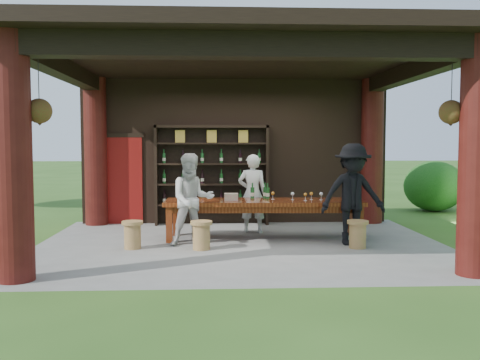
{
  "coord_description": "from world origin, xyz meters",
  "views": [
    {
      "loc": [
        -0.48,
        -9.61,
        1.85
      ],
      "look_at": [
        0.0,
        0.4,
        1.15
      ],
      "focal_mm": 40.0,
      "sensor_mm": 36.0,
      "label": 1
    }
  ],
  "objects_px": {
    "wine_shelf": "(212,175)",
    "stool_near_right": "(358,233)",
    "stool_far_left": "(133,234)",
    "napkin_basket": "(231,197)",
    "tasting_table": "(264,206)",
    "stool_near_left": "(201,234)",
    "host": "(252,193)",
    "guest_man": "(353,194)",
    "guest_woman": "(192,200)"
  },
  "relations": [
    {
      "from": "stool_far_left",
      "to": "napkin_basket",
      "type": "relative_size",
      "value": 1.87
    },
    {
      "from": "tasting_table",
      "to": "stool_near_left",
      "type": "bearing_deg",
      "value": -139.55
    },
    {
      "from": "wine_shelf",
      "to": "stool_near_right",
      "type": "xyz_separation_m",
      "value": [
        2.57,
        -2.88,
        -0.87
      ]
    },
    {
      "from": "stool_near_left",
      "to": "guest_man",
      "type": "bearing_deg",
      "value": 7.3
    },
    {
      "from": "stool_far_left",
      "to": "guest_man",
      "type": "distance_m",
      "value": 4.0
    },
    {
      "from": "wine_shelf",
      "to": "tasting_table",
      "type": "xyz_separation_m",
      "value": [
        1.0,
        -1.88,
        -0.49
      ]
    },
    {
      "from": "wine_shelf",
      "to": "host",
      "type": "height_order",
      "value": "wine_shelf"
    },
    {
      "from": "stool_far_left",
      "to": "host",
      "type": "height_order",
      "value": "host"
    },
    {
      "from": "stool_near_left",
      "to": "napkin_basket",
      "type": "relative_size",
      "value": 1.92
    },
    {
      "from": "stool_near_right",
      "to": "guest_woman",
      "type": "distance_m",
      "value": 3.0
    },
    {
      "from": "stool_far_left",
      "to": "guest_woman",
      "type": "xyz_separation_m",
      "value": [
        1.03,
        0.26,
        0.57
      ]
    },
    {
      "from": "host",
      "to": "napkin_basket",
      "type": "bearing_deg",
      "value": 67.04
    },
    {
      "from": "napkin_basket",
      "to": "guest_woman",
      "type": "bearing_deg",
      "value": -143.69
    },
    {
      "from": "napkin_basket",
      "to": "wine_shelf",
      "type": "bearing_deg",
      "value": 100.94
    },
    {
      "from": "host",
      "to": "guest_woman",
      "type": "distance_m",
      "value": 1.78
    },
    {
      "from": "wine_shelf",
      "to": "guest_man",
      "type": "distance_m",
      "value": 3.61
    },
    {
      "from": "wine_shelf",
      "to": "guest_woman",
      "type": "height_order",
      "value": "wine_shelf"
    },
    {
      "from": "stool_near_left",
      "to": "stool_near_right",
      "type": "height_order",
      "value": "stool_near_left"
    },
    {
      "from": "guest_woman",
      "to": "guest_man",
      "type": "distance_m",
      "value": 2.91
    },
    {
      "from": "wine_shelf",
      "to": "tasting_table",
      "type": "relative_size",
      "value": 0.67
    },
    {
      "from": "guest_woman",
      "to": "tasting_table",
      "type": "bearing_deg",
      "value": 12.32
    },
    {
      "from": "wine_shelf",
      "to": "stool_near_left",
      "type": "relative_size",
      "value": 5.1
    },
    {
      "from": "guest_man",
      "to": "stool_near_right",
      "type": "bearing_deg",
      "value": -93.75
    },
    {
      "from": "guest_man",
      "to": "napkin_basket",
      "type": "relative_size",
      "value": 7.07
    },
    {
      "from": "wine_shelf",
      "to": "guest_man",
      "type": "height_order",
      "value": "wine_shelf"
    },
    {
      "from": "stool_near_right",
      "to": "host",
      "type": "xyz_separation_m",
      "value": [
        -1.73,
        1.73,
        0.55
      ]
    },
    {
      "from": "stool_near_left",
      "to": "guest_woman",
      "type": "xyz_separation_m",
      "value": [
        -0.17,
        0.4,
        0.57
      ]
    },
    {
      "from": "wine_shelf",
      "to": "stool_far_left",
      "type": "xyz_separation_m",
      "value": [
        -1.38,
        -2.74,
        -0.87
      ]
    },
    {
      "from": "stool_far_left",
      "to": "stool_near_left",
      "type": "bearing_deg",
      "value": -6.54
    },
    {
      "from": "tasting_table",
      "to": "stool_far_left",
      "type": "height_order",
      "value": "tasting_table"
    },
    {
      "from": "napkin_basket",
      "to": "host",
      "type": "bearing_deg",
      "value": 60.06
    },
    {
      "from": "tasting_table",
      "to": "napkin_basket",
      "type": "xyz_separation_m",
      "value": [
        -0.63,
        -0.07,
        0.18
      ]
    },
    {
      "from": "stool_far_left",
      "to": "guest_man",
      "type": "xyz_separation_m",
      "value": [
        3.94,
        0.21,
        0.66
      ]
    },
    {
      "from": "tasting_table",
      "to": "napkin_basket",
      "type": "bearing_deg",
      "value": -173.65
    },
    {
      "from": "napkin_basket",
      "to": "stool_near_right",
      "type": "bearing_deg",
      "value": -23.01
    },
    {
      "from": "stool_far_left",
      "to": "guest_man",
      "type": "relative_size",
      "value": 0.26
    },
    {
      "from": "wine_shelf",
      "to": "guest_woman",
      "type": "xyz_separation_m",
      "value": [
        -0.34,
        -2.48,
        -0.29
      ]
    },
    {
      "from": "stool_near_left",
      "to": "napkin_basket",
      "type": "xyz_separation_m",
      "value": [
        0.55,
        0.93,
        0.56
      ]
    },
    {
      "from": "wine_shelf",
      "to": "stool_near_right",
      "type": "height_order",
      "value": "wine_shelf"
    },
    {
      "from": "stool_near_left",
      "to": "stool_far_left",
      "type": "relative_size",
      "value": 1.03
    },
    {
      "from": "stool_near_left",
      "to": "wine_shelf",
      "type": "bearing_deg",
      "value": 86.62
    },
    {
      "from": "guest_man",
      "to": "stool_far_left",
      "type": "bearing_deg",
      "value": 178.5
    },
    {
      "from": "wine_shelf",
      "to": "host",
      "type": "bearing_deg",
      "value": -53.85
    },
    {
      "from": "tasting_table",
      "to": "guest_woman",
      "type": "distance_m",
      "value": 1.49
    },
    {
      "from": "stool_near_right",
      "to": "stool_far_left",
      "type": "height_order",
      "value": "stool_near_right"
    },
    {
      "from": "wine_shelf",
      "to": "napkin_basket",
      "type": "distance_m",
      "value": 2.01
    },
    {
      "from": "tasting_table",
      "to": "napkin_basket",
      "type": "relative_size",
      "value": 14.66
    },
    {
      "from": "guest_woman",
      "to": "guest_man",
      "type": "relative_size",
      "value": 0.9
    },
    {
      "from": "guest_woman",
      "to": "stool_near_right",
      "type": "bearing_deg",
      "value": -19.5
    },
    {
      "from": "tasting_table",
      "to": "guest_woman",
      "type": "relative_size",
      "value": 2.3
    }
  ]
}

